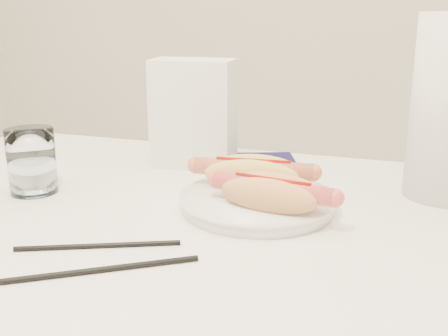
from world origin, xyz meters
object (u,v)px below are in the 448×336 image
(water_glass, at_px, (32,161))
(napkin_box, at_px, (194,114))
(hotdog_left, at_px, (253,174))
(hotdog_right, at_px, (272,193))
(table, at_px, (170,241))
(plate, at_px, (258,203))

(water_glass, relative_size, napkin_box, 0.53)
(hotdog_left, height_order, water_glass, water_glass)
(hotdog_right, bearing_deg, table, -173.08)
(water_glass, bearing_deg, napkin_box, 50.65)
(hotdog_right, relative_size, napkin_box, 0.90)
(plate, bearing_deg, napkin_box, 132.76)
(hotdog_left, xyz_separation_m, napkin_box, (-0.17, 0.16, 0.06))
(hotdog_left, relative_size, hotdog_right, 1.04)
(table, relative_size, water_glass, 10.61)
(plate, distance_m, hotdog_right, 0.06)
(table, xyz_separation_m, plate, (0.14, 0.04, 0.07))
(table, height_order, plate, plate)
(plate, relative_size, water_glass, 2.14)
(table, xyz_separation_m, water_glass, (-0.25, -0.01, 0.12))
(napkin_box, bearing_deg, hotdog_left, -48.04)
(hotdog_left, bearing_deg, plate, -71.38)
(hotdog_left, distance_m, napkin_box, 0.24)
(napkin_box, bearing_deg, plate, -51.61)
(table, height_order, hotdog_right, hotdog_right)
(table, distance_m, water_glass, 0.28)
(table, relative_size, hotdog_right, 6.25)
(napkin_box, bearing_deg, water_glass, -133.71)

